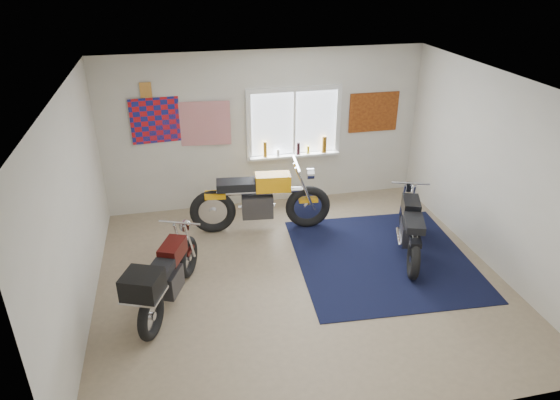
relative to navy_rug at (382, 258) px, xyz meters
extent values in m
plane|color=#9E896B|center=(-1.32, -0.24, -0.01)|extent=(5.50, 5.50, 0.00)
plane|color=white|center=(-1.32, -0.24, 2.69)|extent=(5.50, 5.50, 0.00)
plane|color=silver|center=(-1.32, 2.26, 1.34)|extent=(5.50, 0.00, 5.50)
plane|color=silver|center=(-1.32, -2.74, 1.34)|extent=(5.50, 0.00, 5.50)
plane|color=silver|center=(-4.07, -0.24, 1.34)|extent=(0.00, 5.00, 5.00)
plane|color=silver|center=(1.43, -0.24, 1.34)|extent=(0.00, 5.00, 5.00)
cube|color=black|center=(0.00, 0.00, 0.00)|extent=(2.65, 2.75, 0.01)
cube|color=white|center=(-0.82, 2.25, 1.44)|extent=(1.50, 0.02, 1.10)
cube|color=white|center=(-0.82, 2.23, 2.03)|extent=(1.66, 0.06, 0.08)
cube|color=white|center=(-0.82, 2.23, 0.85)|extent=(1.66, 0.06, 0.08)
cube|color=white|center=(-1.61, 2.23, 1.44)|extent=(0.08, 0.06, 1.10)
cube|color=white|center=(-0.03, 2.23, 1.44)|extent=(0.08, 0.06, 1.10)
cube|color=white|center=(-0.82, 2.23, 1.44)|extent=(0.04, 0.06, 1.10)
cube|color=white|center=(-0.82, 2.17, 0.87)|extent=(1.60, 0.16, 0.04)
cylinder|color=#976416|center=(-1.34, 2.16, 1.03)|extent=(0.07, 0.07, 0.28)
cylinder|color=silver|center=(-1.12, 2.16, 0.95)|extent=(0.06, 0.06, 0.12)
cylinder|color=black|center=(-0.75, 2.16, 1.00)|extent=(0.06, 0.06, 0.22)
cylinder|color=gold|center=(-0.57, 2.16, 0.96)|extent=(0.05, 0.05, 0.14)
cylinder|color=brown|center=(-0.28, 2.16, 1.04)|extent=(0.09, 0.09, 0.30)
plane|color=red|center=(-3.02, 2.24, 1.64)|extent=(1.00, 0.07, 1.00)
plane|color=red|center=(-2.37, 2.22, 1.54)|extent=(0.90, 0.09, 0.90)
cube|color=#C58338|center=(-3.22, 2.24, 2.14)|extent=(0.18, 0.02, 0.24)
cube|color=#A54C14|center=(0.63, 2.24, 1.54)|extent=(0.90, 0.03, 0.70)
torus|color=black|center=(-0.83, 1.18, 0.36)|extent=(0.75, 0.22, 0.74)
torus|color=black|center=(-2.36, 1.34, 0.36)|extent=(0.75, 0.22, 0.74)
cylinder|color=silver|center=(-0.83, 1.18, 0.36)|extent=(0.13, 0.12, 0.12)
cylinder|color=silver|center=(-2.36, 1.34, 0.36)|extent=(0.13, 0.12, 0.12)
cylinder|color=silver|center=(-1.60, 1.26, 0.68)|extent=(1.39, 0.24, 0.10)
cube|color=#2F2F31|center=(-1.65, 1.27, 0.43)|extent=(0.52, 0.36, 0.37)
cylinder|color=silver|center=(-1.63, 1.44, 0.32)|extent=(0.61, 0.14, 0.08)
cube|color=#FFA70D|center=(-1.40, 1.24, 0.83)|extent=(0.58, 0.34, 0.26)
cube|color=black|center=(-1.98, 1.30, 0.81)|extent=(0.63, 0.37, 0.13)
cube|color=#FFA70D|center=(-2.31, 1.33, 0.65)|extent=(0.35, 0.21, 0.09)
cube|color=#FFA70D|center=(-0.83, 1.18, 0.49)|extent=(0.32, 0.18, 0.06)
cylinder|color=silver|center=(-1.03, 1.20, 1.12)|extent=(0.11, 0.68, 0.04)
cylinder|color=silver|center=(-0.81, 1.18, 0.94)|extent=(0.13, 0.19, 0.18)
torus|color=black|center=(0.65, 0.68, 0.28)|extent=(0.31, 0.58, 0.58)
torus|color=black|center=(0.21, -0.52, 0.28)|extent=(0.31, 0.58, 0.58)
cylinder|color=silver|center=(0.65, 0.68, 0.28)|extent=(0.12, 0.13, 0.10)
cylinder|color=silver|center=(0.21, -0.52, 0.28)|extent=(0.12, 0.13, 0.10)
cylinder|color=silver|center=(0.43, 0.08, 0.56)|extent=(0.47, 1.12, 0.08)
cube|color=#2F2F31|center=(0.42, 0.04, 0.36)|extent=(0.38, 0.48, 0.31)
cylinder|color=silver|center=(0.28, 0.09, 0.27)|extent=(0.23, 0.50, 0.06)
cube|color=black|center=(0.49, 0.23, 0.69)|extent=(0.38, 0.51, 0.22)
cube|color=black|center=(0.32, -0.22, 0.67)|extent=(0.41, 0.56, 0.11)
cube|color=black|center=(0.23, -0.48, 0.54)|extent=(0.23, 0.31, 0.07)
cube|color=black|center=(0.65, 0.68, 0.39)|extent=(0.21, 0.29, 0.05)
cylinder|color=silver|center=(0.60, 0.53, 0.93)|extent=(0.55, 0.23, 0.03)
cylinder|color=silver|center=(0.66, 0.70, 0.78)|extent=(0.17, 0.14, 0.15)
torus|color=black|center=(-2.83, 0.20, 0.28)|extent=(0.33, 0.59, 0.59)
torus|color=black|center=(-3.31, -0.97, 0.28)|extent=(0.33, 0.59, 0.59)
cylinder|color=silver|center=(-2.83, 0.20, 0.28)|extent=(0.12, 0.13, 0.10)
cylinder|color=silver|center=(-3.31, -0.97, 0.28)|extent=(0.12, 0.13, 0.10)
cylinder|color=silver|center=(-3.07, -0.39, 0.56)|extent=(0.51, 1.09, 0.08)
cube|color=#2F2F31|center=(-3.08, -0.43, 0.36)|extent=(0.39, 0.47, 0.31)
cylinder|color=silver|center=(-3.22, -0.37, 0.27)|extent=(0.25, 0.48, 0.06)
cube|color=#390B09|center=(-3.01, -0.24, 0.68)|extent=(0.39, 0.51, 0.22)
cube|color=black|center=(-3.19, -0.68, 0.66)|extent=(0.42, 0.56, 0.11)
cube|color=#390B09|center=(-3.29, -0.93, 0.54)|extent=(0.24, 0.31, 0.07)
cube|color=#390B09|center=(-2.83, 0.20, 0.39)|extent=(0.21, 0.28, 0.05)
cylinder|color=silver|center=(-2.89, 0.05, 0.92)|extent=(0.53, 0.24, 0.03)
cylinder|color=silver|center=(-2.82, 0.22, 0.77)|extent=(0.17, 0.14, 0.14)
cube|color=black|center=(-3.34, -1.06, 0.79)|extent=(0.52, 0.51, 0.27)
camera|label=1|loc=(-2.83, -5.78, 4.06)|focal=32.00mm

